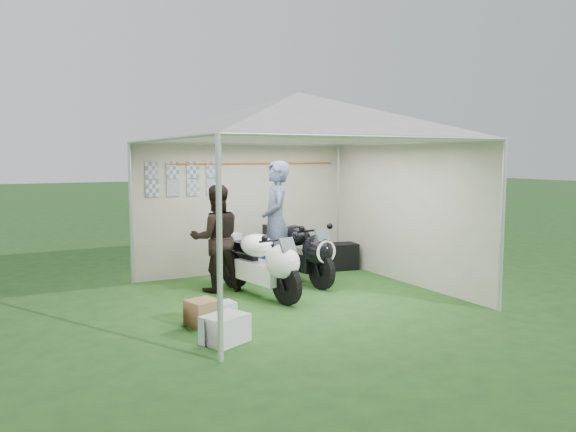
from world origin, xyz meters
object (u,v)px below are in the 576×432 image
person_dark_jacket (216,238)px  person_blue_jacket (276,222)px  crate_2 (223,310)px  crate_1 (203,312)px  paddock_stand (271,265)px  canopy_tent (297,122)px  equipment_box (343,256)px  motorcycle_white (263,262)px  motorcycle_black (300,250)px  crate_0 (225,329)px

person_dark_jacket → person_blue_jacket: 1.09m
person_dark_jacket → crate_2: bearing=81.2°
person_dark_jacket → crate_1: person_dark_jacket is taller
paddock_stand → crate_1: crate_1 is taller
canopy_tent → crate_2: canopy_tent is taller
equipment_box → crate_2: equipment_box is taller
canopy_tent → motorcycle_white: size_ratio=2.93×
canopy_tent → crate_2: size_ratio=19.08×
motorcycle_black → crate_2: 2.36m
person_dark_jacket → crate_0: bearing=80.4°
paddock_stand → crate_1: size_ratio=1.12×
motorcycle_white → motorcycle_black: bearing=21.1°
person_dark_jacket → crate_1: size_ratio=4.69×
motorcycle_black → motorcycle_white: bearing=-154.7°
motorcycle_black → person_dark_jacket: (-1.43, 0.10, 0.28)m
crate_1 → crate_2: 0.35m
motorcycle_white → crate_0: (-1.25, -1.66, -0.37)m
canopy_tent → equipment_box: 3.18m
canopy_tent → crate_2: bearing=-156.1°
canopy_tent → crate_1: 3.08m
motorcycle_white → crate_2: (-0.93, -0.77, -0.42)m
person_dark_jacket → crate_2: 1.68m
person_dark_jacket → person_blue_jacket: person_blue_jacket is taller
person_blue_jacket → crate_1: person_blue_jacket is taller
equipment_box → motorcycle_black: bearing=-154.2°
canopy_tent → motorcycle_black: (0.46, 0.72, -2.03)m
crate_0 → canopy_tent: bearing=40.9°
canopy_tent → person_dark_jacket: size_ratio=3.44×
motorcycle_white → crate_0: 2.11m
motorcycle_black → person_blue_jacket: size_ratio=0.98×
motorcycle_white → crate_1: 1.59m
person_blue_jacket → equipment_box: (1.60, 0.43, -0.76)m
motorcycle_white → motorcycle_black: size_ratio=0.98×
motorcycle_white → person_dark_jacket: (-0.47, 0.68, 0.29)m
crate_1 → crate_2: size_ratio=1.18×
person_blue_jacket → canopy_tent: bearing=12.9°
crate_2 → crate_0: bearing=-109.8°
canopy_tent → paddock_stand: size_ratio=14.37×
canopy_tent → crate_0: (-1.75, -1.52, -2.42)m
person_blue_jacket → crate_0: (-1.85, -2.42, -0.84)m
motorcycle_white → equipment_box: bearing=18.1°
motorcycle_white → person_dark_jacket: size_ratio=1.17×
paddock_stand → crate_2: size_ratio=1.33×
crate_2 → crate_1: bearing=-157.2°
motorcycle_black → paddock_stand: (-0.09, 0.89, -0.39)m
crate_0 → crate_1: 0.75m
canopy_tent → paddock_stand: bearing=77.2°
motorcycle_black → crate_0: 3.17m
motorcycle_white → crate_2: bearing=-150.4°
paddock_stand → equipment_box: size_ratio=0.82×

